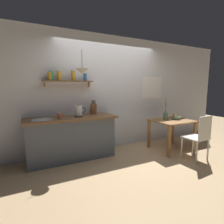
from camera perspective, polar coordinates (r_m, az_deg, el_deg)
The scene contains 12 objects.
ground_plane at distance 3.94m, azimuth 3.00°, elevation -14.20°, with size 14.00×14.00×0.00m, color tan.
back_wall at distance 4.31m, azimuth 1.29°, elevation 6.22°, with size 6.80×0.11×2.70m.
kitchen_counter at distance 3.73m, azimuth -13.14°, elevation -8.31°, with size 1.83×0.63×0.90m.
wall_shelf at distance 3.74m, azimuth -15.18°, elevation 10.80°, with size 1.04×0.20×0.34m.
dining_table at distance 4.38m, azimuth 19.06°, elevation -4.01°, with size 0.89×0.78×0.73m.
dining_chair_near at distance 3.96m, azimuth 26.87°, elevation -6.91°, with size 0.46×0.44×0.94m.
fruit_bowl at distance 4.45m, azimuth 20.33°, elevation -1.65°, with size 0.21×0.21×0.13m.
twig_vase at distance 4.30m, azimuth 17.19°, elevation -1.31°, with size 0.12×0.12×0.54m.
electric_kettle at distance 3.62m, azimuth -10.95°, elevation 0.19°, with size 0.27×0.18×0.24m.
knife_block at distance 3.91m, azimuth -6.16°, elevation 1.14°, with size 0.11×0.16×0.32m.
coffee_mug_by_sink at distance 3.51m, azimuth -16.94°, elevation -1.21°, with size 0.13×0.08×0.10m.
pendant_lamp at distance 3.51m, azimuth -9.81°, elevation 13.13°, with size 0.25×0.25×0.46m.
Camera 1 is at (-1.78, -3.18, 1.50)m, focal length 27.67 mm.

